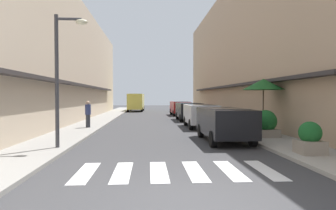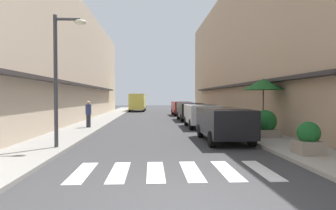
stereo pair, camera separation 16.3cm
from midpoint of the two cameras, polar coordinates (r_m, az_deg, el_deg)
ground_plane at (r=22.28m, az=-1.52°, el=-3.46°), size 92.55×92.55×0.00m
sidewalk_left at (r=22.64m, az=-13.61°, el=-3.28°), size 2.24×58.89×0.12m
sidewalk_right at (r=22.91m, az=10.42°, el=-3.20°), size 2.24×58.89×0.12m
building_row_left at (r=24.68m, az=-21.57°, el=7.84°), size 5.50×39.86×9.40m
building_row_right at (r=25.24m, az=18.01°, el=9.91°), size 5.50×39.86×11.30m
crosswalk at (r=7.96m, az=1.68°, el=-12.65°), size 5.20×2.20×0.01m
parked_car_near at (r=13.12m, az=11.04°, el=-3.00°), size 1.82×4.20×1.47m
parked_car_mid at (r=18.87m, az=6.63°, el=-1.59°), size 1.83×3.97×1.47m
parked_car_far at (r=24.42m, az=4.37°, el=-0.86°), size 1.84×4.18×1.47m
parked_car_distant at (r=31.04m, az=2.74°, el=-0.33°), size 1.90×4.18×1.47m
delivery_van at (r=40.25m, az=-5.73°, el=0.79°), size 2.16×5.47×2.37m
street_lamp at (r=11.50m, az=-19.51°, el=7.17°), size 1.19×0.28×4.81m
cafe_umbrella at (r=15.53m, az=18.21°, el=3.75°), size 2.08×2.08×2.75m
planter_corner at (r=10.62m, az=25.88°, el=-5.89°), size 0.79×0.79×1.05m
planter_midblock at (r=14.42m, az=18.56°, el=-3.53°), size 1.04×1.04×1.23m
pedestrian_walking_near at (r=18.44m, az=-14.86°, el=-1.60°), size 0.34×0.34×1.59m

